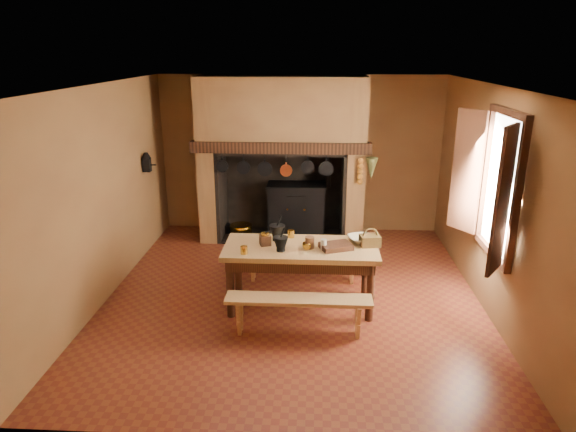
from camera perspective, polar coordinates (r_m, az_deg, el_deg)
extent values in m
plane|color=#622C17|center=(7.14, 0.54, -8.73)|extent=(5.50, 5.50, 0.00)
plane|color=silver|center=(6.38, 0.62, 14.32)|extent=(5.50, 5.50, 0.00)
cube|color=brown|center=(9.29, 1.38, 6.82)|extent=(5.00, 0.02, 2.80)
cube|color=brown|center=(7.18, -19.79, 2.33)|extent=(0.02, 5.50, 2.80)
cube|color=brown|center=(6.97, 21.57, 1.67)|extent=(0.02, 5.50, 2.80)
cube|color=brown|center=(4.05, -1.27, -8.63)|extent=(5.00, 0.02, 2.80)
cube|color=brown|center=(9.04, -8.65, 6.29)|extent=(0.30, 0.90, 2.80)
cube|color=brown|center=(8.87, 7.46, 6.12)|extent=(0.30, 0.90, 2.80)
cube|color=brown|center=(8.74, -0.69, 11.41)|extent=(2.20, 0.90, 1.20)
cube|color=black|center=(8.42, -0.86, 7.64)|extent=(2.95, 0.22, 0.18)
cube|color=black|center=(9.41, -0.48, 3.22)|extent=(2.20, 0.06, 1.60)
cube|color=black|center=(9.25, -0.64, -2.18)|extent=(2.20, 0.90, 0.02)
cube|color=black|center=(9.24, 0.96, 0.67)|extent=(1.00, 0.50, 0.90)
cube|color=black|center=(9.09, 0.97, 3.46)|extent=(1.04, 0.54, 0.04)
cube|color=black|center=(8.96, 0.90, 0.78)|extent=(0.35, 0.02, 0.45)
cylinder|color=black|center=(9.03, 4.49, 5.46)|extent=(0.10, 0.10, 0.70)
cylinder|color=#BA8D2A|center=(8.95, -0.07, 0.76)|extent=(0.03, 0.03, 0.03)
cylinder|color=#BA8D2A|center=(8.94, 1.85, 0.73)|extent=(0.03, 0.03, 0.03)
cylinder|color=#BA8D2A|center=(9.30, -5.26, -1.56)|extent=(0.40, 0.40, 0.20)
cylinder|color=#BA8D2A|center=(9.07, -5.17, -2.16)|extent=(0.34, 0.34, 0.18)
cube|color=black|center=(9.43, -6.37, -1.45)|extent=(0.18, 0.18, 0.16)
cone|color=brown|center=(8.40, 9.26, 5.22)|extent=(0.20, 0.20, 0.35)
cube|color=white|center=(6.53, 22.75, 3.20)|extent=(0.02, 1.00, 1.60)
cube|color=#3E2013|center=(6.37, 23.42, 10.52)|extent=(0.08, 1.16, 0.08)
cube|color=#3E2013|center=(6.76, 21.65, -3.67)|extent=(0.08, 1.16, 0.08)
cube|color=#3E2013|center=(5.83, 22.72, 1.54)|extent=(0.29, 0.39, 1.60)
cube|color=#3E2013|center=(7.09, 19.25, 4.70)|extent=(0.29, 0.39, 1.60)
cube|color=black|center=(8.55, -15.42, 5.50)|extent=(0.12, 0.12, 0.22)
cone|color=black|center=(8.52, -15.50, 6.49)|extent=(0.16, 0.16, 0.10)
cylinder|color=black|center=(8.52, -14.84, 5.51)|extent=(0.12, 0.02, 0.02)
cube|color=tan|center=(6.51, 1.44, -3.64)|extent=(1.94, 0.86, 0.06)
cube|color=#3E2013|center=(6.55, 1.43, -4.51)|extent=(1.81, 0.73, 0.15)
cylinder|color=#3E2013|center=(6.47, -6.43, -7.99)|extent=(0.10, 0.10, 0.78)
cylinder|color=#3E2013|center=(6.42, 9.12, -8.32)|extent=(0.10, 0.10, 0.78)
cylinder|color=#3E2013|center=(7.05, -5.57, -5.68)|extent=(0.10, 0.10, 0.78)
cylinder|color=#3E2013|center=(7.00, 8.62, -5.96)|extent=(0.10, 0.10, 0.78)
cube|color=tan|center=(6.02, 1.19, -9.24)|extent=(1.70, 0.30, 0.04)
cube|color=tan|center=(7.35, 1.61, -3.87)|extent=(1.76, 0.31, 0.04)
cylinder|color=black|center=(6.69, -1.20, -2.57)|extent=(0.12, 0.12, 0.04)
cone|color=black|center=(6.65, -1.21, -1.74)|extent=(0.21, 0.21, 0.17)
cylinder|color=black|center=(6.60, -1.00, -0.55)|extent=(0.08, 0.03, 0.17)
cylinder|color=black|center=(6.34, -0.81, -3.78)|extent=(0.11, 0.11, 0.03)
cone|color=black|center=(6.31, -0.81, -3.00)|extent=(0.18, 0.18, 0.15)
cylinder|color=black|center=(6.26, -0.62, -1.90)|extent=(0.07, 0.03, 0.15)
cube|color=#3E2013|center=(6.52, -2.56, -2.69)|extent=(0.17, 0.17, 0.13)
cylinder|color=#BA8D2A|center=(6.49, -2.57, -2.01)|extent=(0.10, 0.10, 0.03)
cylinder|color=black|center=(6.47, -2.09, -1.70)|extent=(0.11, 0.05, 0.04)
cylinder|color=#BA8D2A|center=(6.27, -4.92, -3.80)|extent=(0.11, 0.11, 0.10)
cylinder|color=#BA8D2A|center=(6.78, 0.33, -1.99)|extent=(0.10, 0.10, 0.10)
imported|color=beige|center=(6.68, 8.12, -2.56)|extent=(0.42, 0.42, 0.08)
cylinder|color=#54321F|center=(6.42, 2.42, -2.96)|extent=(0.15, 0.15, 0.15)
cylinder|color=beige|center=(6.38, 3.99, -3.17)|extent=(0.09, 0.09, 0.14)
cube|color=#4D3517|center=(6.57, 9.10, -2.72)|extent=(0.28, 0.22, 0.14)
torus|color=#4D3517|center=(6.54, 9.13, -2.15)|extent=(0.20, 0.06, 0.20)
cube|color=#3E2013|center=(6.43, 5.34, -3.37)|extent=(0.45, 0.39, 0.06)
imported|color=#BA8D2A|center=(6.39, 2.10, -3.34)|extent=(0.13, 0.13, 0.09)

